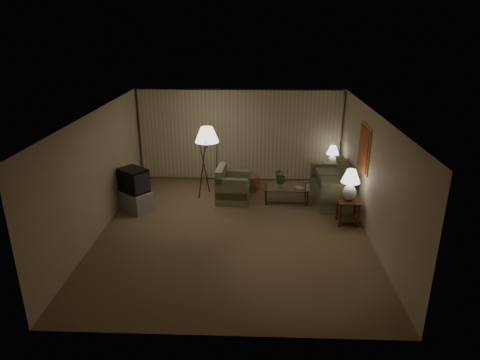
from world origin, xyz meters
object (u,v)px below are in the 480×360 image
Objects in this scene: armchair at (233,188)px; side_table_far at (331,173)px; crt_tv at (134,180)px; coffee_table at (286,192)px; table_lamp_near at (350,182)px; floor_lamp at (208,161)px; side_table_near at (348,208)px; vase at (281,184)px; tv_cabinet at (135,200)px; sofa at (332,187)px; table_lamp_far at (333,154)px; ottoman at (248,182)px.

armchair is 1.68× the size of side_table_far.
coffee_table is at bearing 48.14° from crt_tv.
table_lamp_near reaches higher than side_table_far.
table_lamp_near is 0.39× the size of floor_lamp.
vase is (-1.51, 1.25, 0.09)m from side_table_near.
armchair is 1.68× the size of side_table_near.
tv_cabinet is (-2.44, -0.66, -0.12)m from armchair.
sofa reaches higher than armchair.
armchair is 1.26m from vase.
table_lamp_far is 3.56m from floor_lamp.
side_table_near is 0.64m from table_lamp_near.
vase is (-1.51, -1.19, 0.11)m from side_table_far.
table_lamp_far is 0.60× the size of tv_cabinet.
armchair is 1.40m from coffee_table.
tv_cabinet is (-5.20, 0.60, -0.79)m from table_lamp_near.
table_lamp_near is 1.22× the size of ottoman.
sofa is 5.11m from tv_cabinet.
sofa is 3.37m from floor_lamp.
ottoman is at bearing 66.89° from crt_tv.
sofa is at bearing -19.19° from ottoman.
floor_lamp reaches higher than vase.
side_table_far reaches higher than tv_cabinet.
coffee_table is 1.34m from ottoman.
armchair is 3.00m from side_table_far.
floor_lamp reaches higher than armchair.
coffee_table is at bearing 48.14° from tv_cabinet.
vase is (-1.51, 1.25, -0.54)m from table_lamp_near.
side_table_near is 5.25m from crt_tv.
floor_lamp reaches higher than coffee_table.
side_table_far is 2.40m from ottoman.
crt_tv is (-5.20, -1.84, 0.40)m from side_table_far.
side_table_far is 5.52m from tv_cabinet.
side_table_far is 0.49× the size of coffee_table.
ottoman is at bearing 138.19° from side_table_near.
sofa is 0.95× the size of floor_lamp.
side_table_near is at bearing 3.58° from table_lamp_near.
sofa is at bearing 96.34° from side_table_near.
ottoman is at bearing -111.30° from sofa.
crt_tv is at bearing -83.62° from sofa.
table_lamp_far reaches higher than vase.
vase is at bearing -45.26° from ottoman.
side_table_near is 3.83m from floor_lamp.
armchair is 0.99× the size of tv_cabinet.
side_table_near is at bearing -90.00° from table_lamp_far.
table_lamp_near is 5.29m from tv_cabinet.
crt_tv reaches higher than armchair.
table_lamp_far is 2.51m from ottoman.
side_table_far is 0.59× the size of tv_cabinet.
table_lamp_near reaches higher than crt_tv.
crt_tv is 1.37× the size of ottoman.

